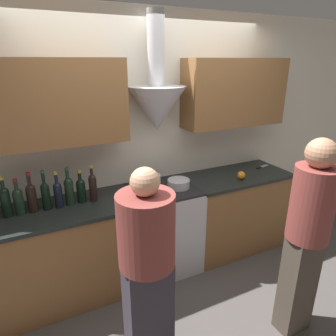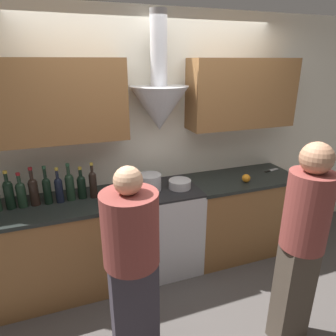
{
  "view_description": "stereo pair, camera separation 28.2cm",
  "coord_description": "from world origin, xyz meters",
  "px_view_note": "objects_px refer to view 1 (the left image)",
  "views": [
    {
      "loc": [
        -1.16,
        -2.17,
        2.13
      ],
      "look_at": [
        0.0,
        0.22,
        1.17
      ],
      "focal_mm": 32.0,
      "sensor_mm": 36.0,
      "label": 1
    },
    {
      "loc": [
        -0.9,
        -2.28,
        2.13
      ],
      "look_at": [
        0.0,
        0.22,
        1.17
      ],
      "focal_mm": 32.0,
      "sensor_mm": 36.0,
      "label": 2
    }
  ],
  "objects_px": {
    "stock_pot": "(149,183)",
    "stove_range": "(164,228)",
    "wine_bottle_7": "(69,189)",
    "person_foreground_left": "(147,265)",
    "wine_bottle_8": "(81,189)",
    "wine_bottle_4": "(31,196)",
    "wine_bottle_6": "(58,193)",
    "orange_fruit": "(241,175)",
    "person_foreground_right": "(307,232)",
    "mixing_bowl": "(179,183)",
    "wine_bottle_9": "(93,186)",
    "wine_bottle_2": "(5,200)",
    "wine_bottle_3": "(18,200)",
    "wine_bottle_5": "(46,194)"
  },
  "relations": [
    {
      "from": "stove_range",
      "to": "mixing_bowl",
      "type": "distance_m",
      "value": 0.52
    },
    {
      "from": "wine_bottle_3",
      "to": "wine_bottle_9",
      "type": "height_order",
      "value": "wine_bottle_9"
    },
    {
      "from": "wine_bottle_5",
      "to": "person_foreground_right",
      "type": "relative_size",
      "value": 0.21
    },
    {
      "from": "stove_range",
      "to": "stock_pot",
      "type": "bearing_deg",
      "value": 174.04
    },
    {
      "from": "wine_bottle_9",
      "to": "mixing_bowl",
      "type": "height_order",
      "value": "wine_bottle_9"
    },
    {
      "from": "wine_bottle_4",
      "to": "wine_bottle_6",
      "type": "height_order",
      "value": "wine_bottle_4"
    },
    {
      "from": "wine_bottle_5",
      "to": "person_foreground_right",
      "type": "bearing_deg",
      "value": -35.95
    },
    {
      "from": "stove_range",
      "to": "wine_bottle_7",
      "type": "bearing_deg",
      "value": 177.03
    },
    {
      "from": "wine_bottle_5",
      "to": "person_foreground_right",
      "type": "height_order",
      "value": "person_foreground_right"
    },
    {
      "from": "wine_bottle_4",
      "to": "wine_bottle_5",
      "type": "height_order",
      "value": "wine_bottle_5"
    },
    {
      "from": "stock_pot",
      "to": "stove_range",
      "type": "bearing_deg",
      "value": -5.96
    },
    {
      "from": "orange_fruit",
      "to": "person_foreground_left",
      "type": "distance_m",
      "value": 1.63
    },
    {
      "from": "wine_bottle_6",
      "to": "wine_bottle_8",
      "type": "distance_m",
      "value": 0.2
    },
    {
      "from": "wine_bottle_3",
      "to": "wine_bottle_6",
      "type": "relative_size",
      "value": 0.96
    },
    {
      "from": "wine_bottle_7",
      "to": "stock_pot",
      "type": "relative_size",
      "value": 1.56
    },
    {
      "from": "wine_bottle_7",
      "to": "person_foreground_left",
      "type": "relative_size",
      "value": 0.23
    },
    {
      "from": "stove_range",
      "to": "stock_pot",
      "type": "distance_m",
      "value": 0.56
    },
    {
      "from": "wine_bottle_4",
      "to": "person_foreground_left",
      "type": "relative_size",
      "value": 0.23
    },
    {
      "from": "wine_bottle_2",
      "to": "wine_bottle_6",
      "type": "relative_size",
      "value": 1.05
    },
    {
      "from": "wine_bottle_6",
      "to": "person_foreground_left",
      "type": "bearing_deg",
      "value": -65.91
    },
    {
      "from": "wine_bottle_5",
      "to": "person_foreground_right",
      "type": "xyz_separation_m",
      "value": [
        1.71,
        -1.24,
        -0.14
      ]
    },
    {
      "from": "wine_bottle_4",
      "to": "person_foreground_left",
      "type": "distance_m",
      "value": 1.19
    },
    {
      "from": "orange_fruit",
      "to": "person_foreground_left",
      "type": "height_order",
      "value": "person_foreground_left"
    },
    {
      "from": "stock_pot",
      "to": "mixing_bowl",
      "type": "distance_m",
      "value": 0.3
    },
    {
      "from": "wine_bottle_2",
      "to": "person_foreground_right",
      "type": "relative_size",
      "value": 0.21
    },
    {
      "from": "mixing_bowl",
      "to": "person_foreground_left",
      "type": "xyz_separation_m",
      "value": [
        -0.71,
        -0.89,
        -0.13
      ]
    },
    {
      "from": "wine_bottle_8",
      "to": "stock_pot",
      "type": "relative_size",
      "value": 1.34
    },
    {
      "from": "stock_pot",
      "to": "orange_fruit",
      "type": "distance_m",
      "value": 1.02
    },
    {
      "from": "wine_bottle_4",
      "to": "wine_bottle_9",
      "type": "xyz_separation_m",
      "value": [
        0.51,
        -0.02,
        0.0
      ]
    },
    {
      "from": "stock_pot",
      "to": "person_foreground_left",
      "type": "height_order",
      "value": "person_foreground_left"
    },
    {
      "from": "wine_bottle_7",
      "to": "person_foreground_left",
      "type": "height_order",
      "value": "person_foreground_left"
    },
    {
      "from": "wine_bottle_2",
      "to": "person_foreground_right",
      "type": "bearing_deg",
      "value": -31.82
    },
    {
      "from": "stove_range",
      "to": "person_foreground_left",
      "type": "bearing_deg",
      "value": -120.96
    },
    {
      "from": "orange_fruit",
      "to": "person_foreground_right",
      "type": "height_order",
      "value": "person_foreground_right"
    },
    {
      "from": "wine_bottle_7",
      "to": "wine_bottle_9",
      "type": "bearing_deg",
      "value": -4.9
    },
    {
      "from": "wine_bottle_2",
      "to": "wine_bottle_9",
      "type": "distance_m",
      "value": 0.7
    },
    {
      "from": "wine_bottle_9",
      "to": "wine_bottle_7",
      "type": "bearing_deg",
      "value": 175.1
    },
    {
      "from": "wine_bottle_2",
      "to": "mixing_bowl",
      "type": "relative_size",
      "value": 1.54
    },
    {
      "from": "wine_bottle_7",
      "to": "mixing_bowl",
      "type": "bearing_deg",
      "value": -4.77
    },
    {
      "from": "wine_bottle_8",
      "to": "orange_fruit",
      "type": "distance_m",
      "value": 1.66
    },
    {
      "from": "mixing_bowl",
      "to": "wine_bottle_5",
      "type": "bearing_deg",
      "value": 176.4
    },
    {
      "from": "wine_bottle_5",
      "to": "mixing_bowl",
      "type": "bearing_deg",
      "value": -3.6
    },
    {
      "from": "wine_bottle_5",
      "to": "wine_bottle_6",
      "type": "bearing_deg",
      "value": -4.14
    },
    {
      "from": "wine_bottle_4",
      "to": "person_foreground_left",
      "type": "xyz_separation_m",
      "value": [
        0.64,
        -0.98,
        -0.23
      ]
    },
    {
      "from": "wine_bottle_2",
      "to": "wine_bottle_5",
      "type": "distance_m",
      "value": 0.3
    },
    {
      "from": "wine_bottle_6",
      "to": "mixing_bowl",
      "type": "distance_m",
      "value": 1.14
    },
    {
      "from": "person_foreground_left",
      "to": "wine_bottle_9",
      "type": "bearing_deg",
      "value": 97.74
    },
    {
      "from": "stock_pot",
      "to": "person_foreground_right",
      "type": "distance_m",
      "value": 1.44
    },
    {
      "from": "wine_bottle_6",
      "to": "wine_bottle_9",
      "type": "height_order",
      "value": "wine_bottle_9"
    },
    {
      "from": "wine_bottle_4",
      "to": "wine_bottle_6",
      "type": "xyz_separation_m",
      "value": [
        0.21,
        -0.02,
        -0.01
      ]
    }
  ]
}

